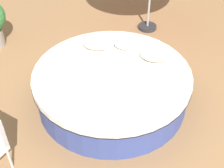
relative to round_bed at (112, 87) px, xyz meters
The scene contains 5 objects.
ground_plane 0.33m from the round_bed, ahead, with size 16.00×16.00×0.00m, color olive.
round_bed is the anchor object (origin of this frame).
throw_pillow_0 0.93m from the round_bed, 147.45° to the right, with size 0.53×0.33×0.21m, color beige.
throw_pillow_1 0.86m from the round_bed, 104.58° to the right, with size 0.50×0.31×0.19m, color white.
throw_pillow_2 0.89m from the round_bed, 61.72° to the right, with size 0.52×0.39×0.17m, color beige.
Camera 1 is at (-0.58, 4.01, 3.82)m, focal length 49.60 mm.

